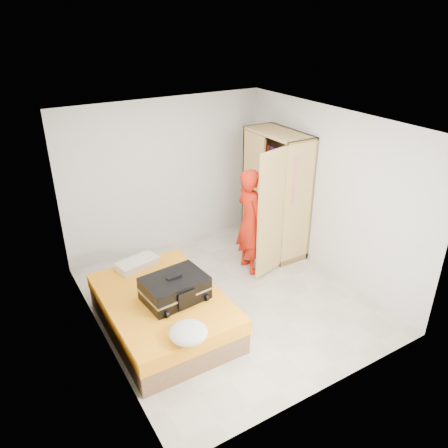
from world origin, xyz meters
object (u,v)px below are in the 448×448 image
wardrobe (275,198)px  round_cushion (188,333)px  suitcase (175,288)px  bed (164,312)px  person (250,221)px

wardrobe → round_cushion: bearing=-144.4°
wardrobe → suitcase: wardrobe is taller
bed → round_cushion: (-0.08, -0.90, 0.33)m
suitcase → round_cushion: suitcase is taller
person → round_cushion: person is taller
round_cushion → bed: bearing=85.1°
bed → wardrobe: (2.50, 0.95, 0.75)m
round_cushion → person: bearing=39.6°
person → suitcase: size_ratio=2.03×
wardrobe → round_cushion: 3.20m
suitcase → bed: bearing=127.7°
wardrobe → person: bearing=-157.3°
bed → suitcase: suitcase is taller
bed → suitcase: (0.12, -0.13, 0.40)m
wardrobe → person: (-0.70, -0.29, -0.14)m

